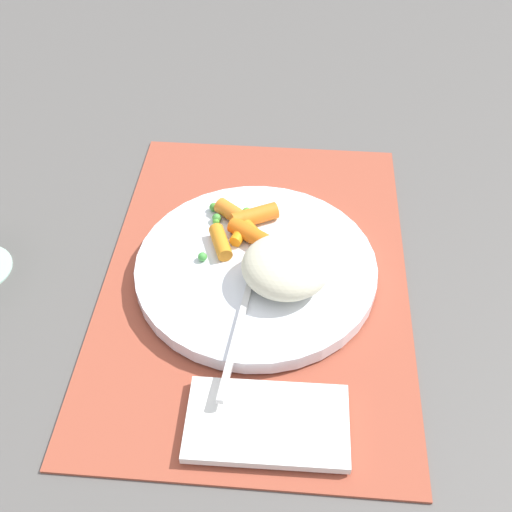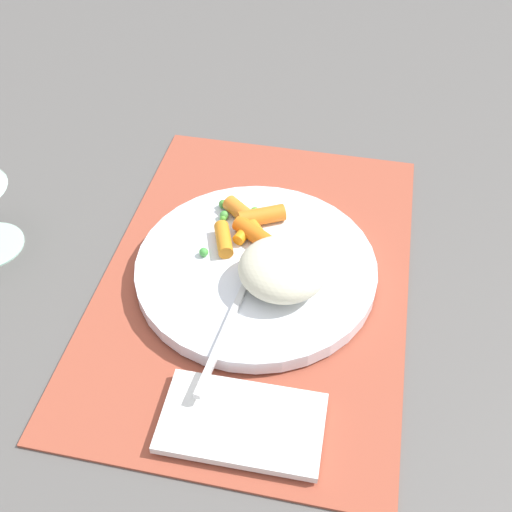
{
  "view_description": "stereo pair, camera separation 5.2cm",
  "coord_description": "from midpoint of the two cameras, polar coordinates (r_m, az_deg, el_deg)",
  "views": [
    {
      "loc": [
        -0.43,
        -0.03,
        0.47
      ],
      "look_at": [
        0.0,
        0.0,
        0.03
      ],
      "focal_mm": 43.98,
      "sensor_mm": 36.0,
      "label": 1
    },
    {
      "loc": [
        -0.42,
        -0.09,
        0.47
      ],
      "look_at": [
        0.0,
        0.0,
        0.03
      ],
      "focal_mm": 43.98,
      "sensor_mm": 36.0,
      "label": 2
    }
  ],
  "objects": [
    {
      "name": "ground_plane",
      "position": [
        0.64,
        2.34,
        -2.09
      ],
      "size": [
        2.4,
        2.4,
        0.0
      ],
      "primitive_type": "plane",
      "color": "#565451"
    },
    {
      "name": "carrot_portion",
      "position": [
        0.65,
        1.75,
        2.56
      ],
      "size": [
        0.08,
        0.07,
        0.02
      ],
      "color": "orange",
      "rests_on": "plate"
    },
    {
      "name": "rice_mound",
      "position": [
        0.59,
        4.96,
        -1.29
      ],
      "size": [
        0.08,
        0.08,
        0.04
      ],
      "primitive_type": "ellipsoid",
      "color": "beige",
      "rests_on": "plate"
    },
    {
      "name": "napkin",
      "position": [
        0.53,
        1.64,
        -15.06
      ],
      "size": [
        0.08,
        0.13,
        0.01
      ],
      "primitive_type": "cube",
      "rotation": [
        0.0,
        0.0,
        0.01
      ],
      "color": "white",
      "rests_on": "placemat"
    },
    {
      "name": "fork",
      "position": [
        0.59,
        1.24,
        -3.52
      ],
      "size": [
        0.19,
        0.03,
        0.01
      ],
      "color": "silver",
      "rests_on": "plate"
    },
    {
      "name": "plate",
      "position": [
        0.63,
        2.38,
        -1.24
      ],
      "size": [
        0.24,
        0.24,
        0.02
      ],
      "primitive_type": "cylinder",
      "color": "white",
      "rests_on": "placemat"
    },
    {
      "name": "placemat",
      "position": [
        0.64,
        2.35,
        -1.91
      ],
      "size": [
        0.44,
        0.3,
        0.01
      ],
      "primitive_type": "cube",
      "color": "#9E4733",
      "rests_on": "ground_plane"
    },
    {
      "name": "pea_scatter",
      "position": [
        0.66,
        0.61,
        2.84
      ],
      "size": [
        0.08,
        0.08,
        0.01
      ],
      "color": "green",
      "rests_on": "plate"
    }
  ]
}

